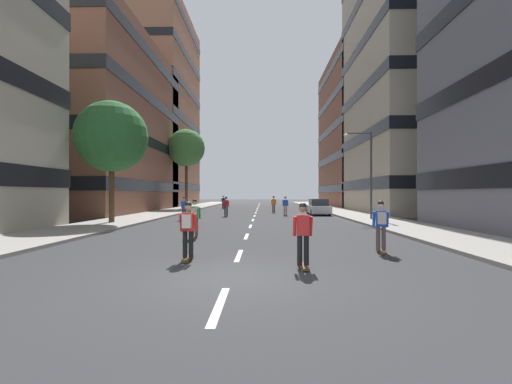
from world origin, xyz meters
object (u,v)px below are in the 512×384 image
Objects in this scene: street_tree_mid at (186,148)px; streetlamp_right at (366,165)px; skater_5 at (226,205)px; skater_3 at (274,203)px; skater_4 at (381,223)px; skater_7 at (285,205)px; street_tree_near at (112,137)px; skater_8 at (303,232)px; parked_car_near at (318,207)px; skater_6 at (194,216)px; skater_2 at (184,207)px; skater_1 at (188,227)px; skater_0 at (223,201)px.

street_tree_mid is 26.12m from streetlamp_right.
skater_5 is (-10.99, 4.44, -3.12)m from streetlamp_right.
skater_3 is 1.00× the size of skater_4.
streetlamp_right reaches higher than skater_3.
streetlamp_right reaches higher than skater_7.
street_tree_near reaches higher than skater_8.
streetlamp_right is (17.75, -18.78, -3.84)m from street_tree_mid.
skater_7 is at bearing -159.68° from parked_car_near.
streetlamp_right is 14.88m from skater_4.
skater_7 is at bearing 72.51° from skater_6.
skater_5 is at bearing 101.74° from skater_8.
street_tree_near is at bearing -131.20° from skater_5.
street_tree_mid is at bearing 143.62° from skater_3.
skater_2 and skater_5 have the same top height.
street_tree_mid reaches higher than skater_7.
skater_3 is 7.53m from skater_5.
parked_car_near is 0.43× the size of street_tree_mid.
parked_car_near is at bearing 64.46° from skater_6.
skater_7 is (5.14, 16.33, -0.03)m from skater_6.
skater_7 is (8.10, 5.61, 0.00)m from skater_2.
skater_6 is at bearing -45.61° from street_tree_near.
skater_8 is at bearing -72.52° from street_tree_mid.
skater_3 is at bearing 54.98° from skater_2.
skater_1 is 20.01m from skater_5.
streetlamp_right is 18.73m from skater_1.
skater_4 is at bearing -68.49° from skater_5.
street_tree_mid is 35.88m from skater_1.
skater_2 is at bearing 124.93° from skater_4.
skater_0 is 1.00× the size of skater_6.
skater_3 is at bearing -55.41° from skater_0.
streetlamp_right is at bearing -46.62° from street_tree_mid.
skater_1 and skater_7 have the same top height.
skater_2 is at bearing 103.45° from skater_1.
skater_3 is (7.16, 10.22, 0.00)m from skater_2.
skater_7 is (-5.66, 5.96, -3.15)m from streetlamp_right.
parked_car_near is 0.68× the size of streetlamp_right.
skater_4 is at bearing -83.26° from skater_3.
skater_2 and skater_7 have the same top height.
skater_7 is (-3.23, -1.20, 0.29)m from parked_car_near.
skater_2 and skater_4 have the same top height.
skater_6 is (6.94, -7.09, -4.77)m from street_tree_near.
skater_0 is at bearing 97.49° from skater_5.
skater_7 is at bearing 95.61° from skater_4.
parked_car_near is 0.55× the size of street_tree_near.
skater_6 reaches higher than parked_car_near.
street_tree_near is at bearing -101.55° from skater_0.
skater_1 is 1.00× the size of skater_2.
skater_5 is (6.76, -14.34, -6.96)m from street_tree_mid.
skater_6 is 1.00× the size of skater_7.
skater_0 and skater_2 have the same top height.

